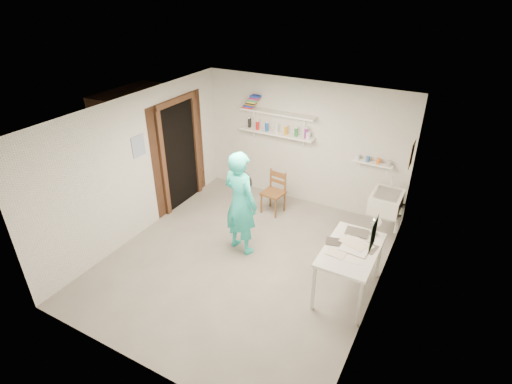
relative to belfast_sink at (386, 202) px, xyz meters
The scene contains 27 objects.
floor 2.54m from the belfast_sink, 135.83° to the right, with size 4.00×4.50×0.02m, color slate.
ceiling 2.98m from the belfast_sink, 135.83° to the right, with size 4.00×4.50×0.02m, color silver.
wall_back 1.90m from the belfast_sink, 162.26° to the left, with size 4.00×0.02×2.40m, color silver.
wall_front 4.36m from the belfast_sink, 113.84° to the right, with size 4.00×0.02×2.40m, color silver.
wall_left 4.16m from the belfast_sink, 155.67° to the right, with size 0.02×4.50×2.40m, color silver.
wall_right 1.79m from the belfast_sink, 81.30° to the right, with size 0.02×4.50×2.40m, color silver.
doorway_recess 3.81m from the belfast_sink, behind, with size 0.02×0.90×2.00m, color black.
corridor_box 4.51m from the belfast_sink, behind, with size 1.40×1.50×2.10m, color brown.
door_lintel 4.01m from the belfast_sink, behind, with size 0.06×1.05×0.10m, color brown.
door_jamb_near 3.91m from the belfast_sink, 162.82° to the right, with size 0.06×0.10×2.00m, color brown.
door_jamb_far 3.74m from the belfast_sink, behind, with size 0.06×0.10×2.00m, color brown.
shelf_lower 2.38m from the belfast_sink, 169.18° to the left, with size 1.50×0.22×0.03m, color white.
shelf_upper 2.52m from the belfast_sink, 169.18° to the left, with size 1.50×0.22×0.03m, color white.
ledge_shelf 0.75m from the belfast_sink, 130.40° to the left, with size 0.70×0.14×0.03m, color white.
poster_left 4.17m from the belfast_sink, 156.18° to the right, with size 0.01×0.28×0.36m, color #334C7F.
poster_right_a 0.89m from the belfast_sink, 22.79° to the left, with size 0.01×0.34×0.42m, color #995933.
poster_right_b 2.40m from the belfast_sink, 83.96° to the right, with size 0.01×0.30×0.38m, color #3F724C.
belfast_sink is the anchor object (origin of this frame).
man 2.43m from the belfast_sink, 143.51° to the right, with size 0.63×0.42×1.74m, color #2AD5C7.
wall_clock 2.39m from the belfast_sink, 148.47° to the right, with size 0.31×0.31×0.04m, color beige.
wooden_chair 2.03m from the belfast_sink, behind, with size 0.38×0.36×0.82m, color brown.
work_table 1.66m from the belfast_sink, 93.87° to the right, with size 0.69×1.15×0.77m, color silver.
desk_lamp 1.20m from the belfast_sink, 86.06° to the right, with size 0.14×0.14×0.14m, color white.
spray_cans 2.41m from the belfast_sink, 169.18° to the left, with size 1.26×0.06×0.17m.
book_stack 3.05m from the belfast_sink, behind, with size 0.34×0.14×0.25m.
ledge_pots 0.78m from the belfast_sink, 130.40° to the left, with size 0.48×0.07×0.09m.
papers 1.63m from the belfast_sink, 93.87° to the right, with size 0.30×0.22×0.03m.
Camera 1 is at (2.58, -4.35, 4.03)m, focal length 28.00 mm.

